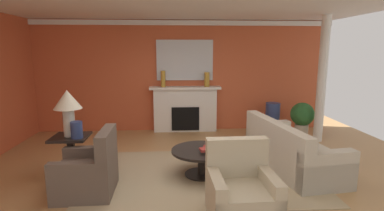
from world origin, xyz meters
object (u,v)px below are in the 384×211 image
vase_mantel_right (207,79)px  vase_mantel_left (163,79)px  armchair_facing_fireplace (241,195)px  sofa (290,152)px  table_lamp (68,104)px  potted_plant (302,117)px  coffee_table (202,156)px  vase_tall_corner (272,118)px  vase_on_side_table (77,130)px  fireplace (185,110)px  mantel_mirror (185,60)px  armchair_near_window (89,173)px  side_table (71,154)px

vase_mantel_right → vase_mantel_left: 1.10m
armchair_facing_fireplace → sofa: bearing=51.4°
table_lamp → potted_plant: table_lamp is taller
coffee_table → vase_tall_corner: bearing=51.0°
vase_mantel_left → vase_on_side_table: bearing=-114.3°
fireplace → sofa: bearing=-56.1°
fireplace → table_lamp: 3.46m
mantel_mirror → armchair_near_window: size_ratio=1.51×
armchair_near_window → side_table: 0.75m
armchair_facing_fireplace → side_table: (-2.50, 1.39, 0.09)m
fireplace → side_table: size_ratio=2.57×
vase_tall_corner → vase_mantel_right: bearing=171.4°
vase_tall_corner → vase_mantel_right: (-1.65, 0.25, 0.96)m
vase_mantel_left → side_table: bearing=-117.8°
side_table → vase_on_side_table: bearing=-38.7°
side_table → vase_mantel_left: (1.43, 2.70, 0.96)m
side_table → vase_on_side_table: vase_on_side_table is taller
fireplace → table_lamp: (-1.98, -2.75, 0.67)m
fireplace → side_table: 3.39m
side_table → armchair_facing_fireplace: bearing=-29.1°
fireplace → potted_plant: 2.88m
armchair_near_window → sofa: bearing=13.0°
side_table → vase_tall_corner: (4.17, 2.45, -0.02)m
sofa → vase_mantel_right: size_ratio=6.11×
mantel_mirror → sofa: bearing=-57.2°
side_table → fireplace: bearing=54.3°
coffee_table → vase_tall_corner: 3.25m
armchair_facing_fireplace → table_lamp: (-2.50, 1.39, 0.92)m
sofa → coffee_table: 1.61m
side_table → table_lamp: table_lamp is taller
armchair_facing_fireplace → fireplace: bearing=97.2°
armchair_facing_fireplace → coffee_table: bearing=105.6°
armchair_near_window → table_lamp: table_lamp is taller
fireplace → vase_mantel_left: bearing=-174.9°
side_table → vase_tall_corner: bearing=30.5°
fireplace → vase_mantel_left: size_ratio=4.44×
fireplace → side_table: bearing=-125.7°
side_table → vase_on_side_table: (0.15, -0.12, 0.43)m
mantel_mirror → vase_tall_corner: mantel_mirror is taller
fireplace → vase_tall_corner: 2.23m
table_lamp → vase_tall_corner: bearing=30.5°
coffee_table → vase_mantel_right: bearing=81.9°
potted_plant → vase_mantel_right: bearing=164.3°
table_lamp → vase_on_side_table: bearing=-38.7°
side_table → potted_plant: size_ratio=0.84×
mantel_mirror → vase_mantel_right: bearing=-17.2°
table_lamp → vase_tall_corner: table_lamp is taller
armchair_facing_fireplace → side_table: size_ratio=1.36×
armchair_near_window → table_lamp: bearing=125.6°
fireplace → vase_mantel_right: vase_mantel_right is taller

